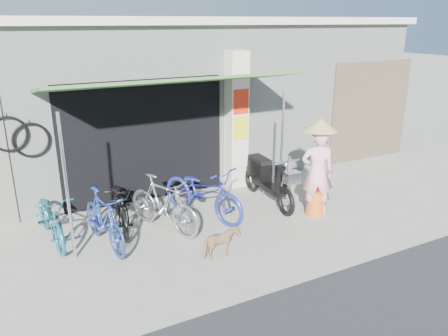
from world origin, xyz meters
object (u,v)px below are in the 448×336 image
bike_blue (104,219)px  bike_teal (51,217)px  bike_black (121,204)px  bike_silver (163,204)px  bike_navy (203,192)px  nun (317,169)px  street_dog (221,243)px  moped (267,179)px

bike_blue → bike_teal: bearing=133.0°
bike_teal → bike_black: bearing=-7.0°
bike_silver → bike_navy: bearing=-11.4°
bike_black → bike_silver: (0.64, -0.46, 0.05)m
nun → bike_navy: bearing=3.3°
bike_teal → bike_blue: 0.96m
bike_silver → nun: 2.96m
bike_blue → street_dog: bearing=-47.4°
bike_black → street_dog: bike_black is taller
bike_teal → moped: 4.17m
street_dog → bike_navy: bearing=-18.4°
nun → bike_blue: bearing=18.9°
bike_black → nun: bearing=-10.6°
bike_black → bike_blue: bearing=-119.3°
bike_teal → bike_black: 1.19m
moped → nun: 1.15m
bike_teal → street_dog: (2.29, -1.81, -0.19)m
bike_silver → bike_navy: (0.86, 0.19, 0.01)m
bike_silver → bike_blue: bearing=162.2°
street_dog → moped: size_ratio=0.31×
bike_teal → street_dog: 2.92m
bike_teal → bike_silver: size_ratio=1.00×
bike_silver → nun: size_ratio=0.90×
bike_black → moped: size_ratio=0.89×
bike_teal → bike_black: (1.19, -0.02, 0.02)m
bike_black → street_dog: size_ratio=2.92×
bike_silver → bike_navy: bike_navy is taller
bike_blue → nun: (3.91, -0.58, 0.44)m
bike_navy → nun: bearing=-46.5°
bike_teal → nun: nun is taller
moped → street_dog: bearing=-136.6°
bike_teal → nun: size_ratio=0.90×
bike_black → moped: (2.97, -0.22, 0.04)m
bike_silver → nun: (2.85, -0.70, 0.42)m
bike_navy → moped: bearing=-20.5°
bike_silver → moped: moped is taller
bike_blue → bike_black: bike_blue is taller
bike_silver → nun: nun is taller
moped → bike_teal: bearing=-179.9°
bike_blue → street_dog: 1.97m
bike_teal → moped: bearing=-9.2°
bike_silver → street_dog: (0.46, -1.33, -0.25)m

